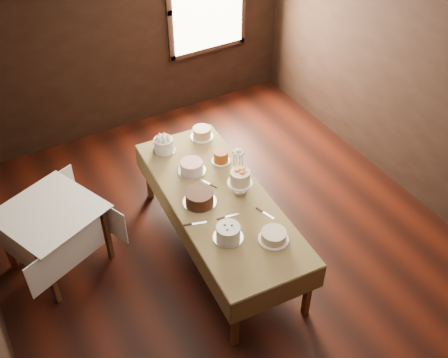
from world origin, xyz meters
TOP-DOWN VIEW (x-y plane):
  - floor at (0.00, 0.00)m, footprint 5.00×6.00m
  - ceiling at (0.00, 0.00)m, footprint 5.00×6.00m
  - wall_back at (0.00, 3.00)m, footprint 5.00×0.02m
  - wall_right at (2.50, 0.00)m, footprint 0.02×6.00m
  - window at (1.30, 2.94)m, footprint 1.10×0.05m
  - display_table at (-0.11, 0.12)m, footprint 1.16×2.62m
  - side_table at (-1.74, 0.81)m, footprint 1.23×1.23m
  - cake_meringue at (-0.27, 1.15)m, footprint 0.32×0.32m
  - cake_speckled at (0.25, 1.18)m, footprint 0.28×0.28m
  - cake_lattice at (-0.15, 0.66)m, footprint 0.32×0.32m
  - cake_caramel at (0.21, 0.65)m, footprint 0.22×0.22m
  - cake_chocolate at (-0.32, 0.16)m, footprint 0.36×0.36m
  - cake_flowers at (0.14, 0.10)m, footprint 0.30×0.30m
  - cake_swirl at (-0.31, -0.43)m, footprint 0.33×0.33m
  - cake_cream at (0.06, -0.67)m, footprint 0.35×0.35m
  - cake_server_a at (-0.12, -0.18)m, footprint 0.24×0.06m
  - cake_server_b at (0.20, -0.37)m, footprint 0.10×0.24m
  - cake_server_c at (-0.11, 0.42)m, footprint 0.12×0.23m
  - cake_server_d at (0.24, 0.38)m, footprint 0.17×0.20m
  - cake_server_e at (-0.47, -0.11)m, footprint 0.24×0.10m
  - flower_vase at (0.26, 0.35)m, footprint 0.16×0.16m
  - flower_bouquet at (0.26, 0.35)m, footprint 0.14×0.14m

SIDE VIEW (x-z plane):
  - floor at x=0.00m, z-range -0.01..0.01m
  - side_table at x=-1.74m, z-range 0.30..1.10m
  - display_table at x=-0.11m, z-range 0.34..1.13m
  - cake_server_a at x=-0.12m, z-range 0.79..0.80m
  - cake_server_b at x=0.20m, z-range 0.79..0.80m
  - cake_server_c at x=-0.11m, z-range 0.79..0.80m
  - cake_server_d at x=0.24m, z-range 0.79..0.80m
  - cake_server_e at x=-0.47m, z-range 0.79..0.80m
  - cake_cream at x=0.06m, z-range 0.79..0.90m
  - cake_lattice at x=-0.15m, z-range 0.79..0.91m
  - cake_speckled at x=0.25m, z-range 0.79..0.92m
  - flower_vase at x=0.26m, z-range 0.79..0.92m
  - cake_chocolate at x=-0.32m, z-range 0.79..0.93m
  - cake_caramel at x=0.21m, z-range 0.79..0.93m
  - cake_swirl at x=-0.31m, z-range 0.79..0.94m
  - cake_meringue at x=-0.27m, z-range 0.79..0.96m
  - cake_flowers at x=0.14m, z-range 0.77..1.05m
  - flower_bouquet at x=0.26m, z-range 0.94..1.14m
  - wall_back at x=0.00m, z-range 0.00..2.80m
  - wall_right at x=2.50m, z-range 0.00..2.80m
  - window at x=1.30m, z-range 0.95..2.25m
  - ceiling at x=0.00m, z-range 2.79..2.80m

